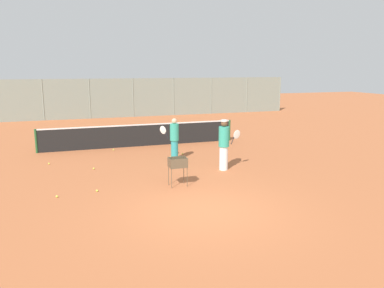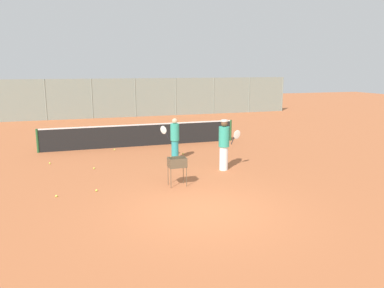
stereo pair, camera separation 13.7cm
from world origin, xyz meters
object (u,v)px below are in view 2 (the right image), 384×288
object	(u,v)px
ball_cart	(177,165)
player_red_cap	(175,139)
tennis_net	(142,135)
player_white_outfit	(224,144)
parked_car	(73,105)

from	to	relation	value
ball_cart	player_red_cap	bearing A→B (deg)	75.87
tennis_net	player_red_cap	distance (m)	3.28
player_white_outfit	ball_cart	world-z (taller)	player_white_outfit
tennis_net	ball_cart	xyz separation A→B (m)	(-0.07, -6.50, 0.14)
tennis_net	ball_cart	size ratio (longest dim) A/B	10.19
parked_car	player_white_outfit	bearing A→B (deg)	-76.16
player_red_cap	parked_car	bearing A→B (deg)	-33.07
player_red_cap	ball_cart	size ratio (longest dim) A/B	1.87
tennis_net	player_white_outfit	size ratio (longest dim) A/B	5.05
tennis_net	parked_car	bearing A→B (deg)	100.94
player_red_cap	parked_car	xyz separation A→B (m)	(-3.71, 18.35, -0.22)
tennis_net	player_red_cap	size ratio (longest dim) A/B	5.47
player_red_cap	player_white_outfit	bearing A→B (deg)	168.57
player_white_outfit	ball_cart	xyz separation A→B (m)	(-2.15, -1.31, -0.27)
tennis_net	player_white_outfit	distance (m)	5.60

